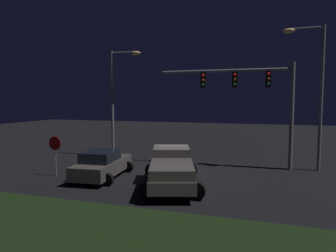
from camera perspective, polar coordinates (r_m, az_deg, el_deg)
name	(u,v)px	position (r m, az deg, el deg)	size (l,w,h in m)	color
ground_plane	(173,175)	(17.67, 0.86, -9.04)	(80.00, 80.00, 0.00)	black
grass_median	(81,246)	(9.79, -15.84, -20.67)	(23.97, 6.56, 0.10)	black
pickup_truck	(171,166)	(15.13, 0.65, -7.53)	(3.93, 5.75, 1.80)	#514C47
car_sedan	(102,164)	(17.19, -12.16, -7.01)	(2.75, 4.55, 1.51)	#514C47
traffic_signal_gantry	(250,89)	(19.83, 15.05, 6.58)	(8.32, 0.56, 6.50)	slate
street_lamp_left	(118,90)	(23.31, -9.28, 6.57)	(2.42, 0.44, 7.88)	slate
street_lamp_right	(314,81)	(20.27, 25.48, 7.55)	(2.36, 0.44, 8.62)	slate
stop_sign	(55,148)	(18.22, -20.27, -3.91)	(0.76, 0.08, 2.23)	slate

